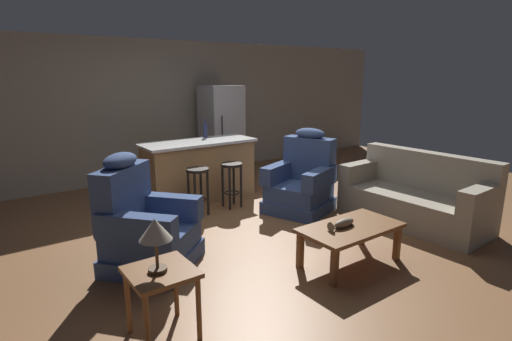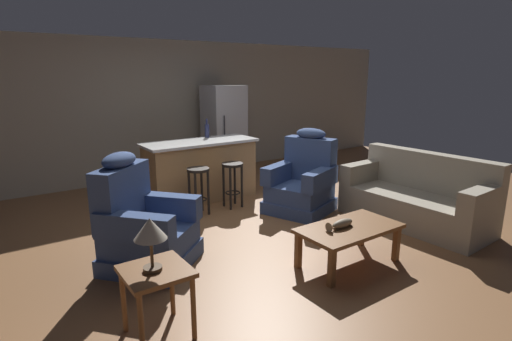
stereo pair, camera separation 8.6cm
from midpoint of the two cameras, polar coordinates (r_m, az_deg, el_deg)
The scene contains 14 objects.
ground_plane at distance 5.46m, azimuth -1.65°, elevation -7.57°, with size 12.00×12.00×0.00m.
back_wall at distance 7.90m, azimuth -14.77°, elevation 8.31°, with size 12.00×0.05×2.60m.
coffee_table at distance 4.35m, azimuth 12.81°, elevation -8.42°, with size 1.10×0.60×0.42m.
fish_figurine at distance 4.25m, azimuth 11.60°, elevation -7.46°, with size 0.34×0.10×0.10m.
couch at distance 5.81m, azimuth 21.46°, elevation -3.65°, with size 0.91×1.93×0.94m.
recliner_near_lamp at distance 4.36m, azimuth -16.21°, elevation -7.78°, with size 1.18×1.18×1.20m.
recliner_near_island at distance 5.90m, azimuth 6.15°, elevation -1.69°, with size 1.08×1.08×1.20m.
end_table at distance 3.18m, azimuth -14.16°, elevation -15.19°, with size 0.48×0.48×0.56m.
table_lamp at distance 3.00m, azimuth -15.00°, elevation -8.49°, with size 0.24×0.24×0.41m.
kitchen_island at distance 6.43m, azimuth -8.49°, elevation 0.03°, with size 1.80×0.70×0.95m.
bar_stool_left at distance 5.72m, azimuth -8.74°, elevation -1.73°, with size 0.32×0.32×0.68m.
bar_stool_right at distance 6.00m, azimuth -3.91°, elevation -0.90°, with size 0.32×0.32×0.68m.
refrigerator at distance 7.93m, azimuth -5.25°, elevation 5.66°, with size 0.70×0.69×1.76m.
bottle_tall_green at distance 6.66m, azimuth -7.62°, elevation 5.70°, with size 0.08×0.08×0.31m.
Camera 1 is at (-2.90, -4.18, 1.98)m, focal length 28.00 mm.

